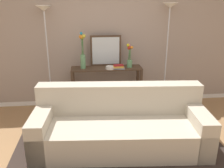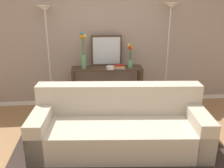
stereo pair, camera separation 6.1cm
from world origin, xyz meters
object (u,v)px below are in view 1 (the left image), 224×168
object	(u,v)px
vase_short_flowers	(129,56)
couch	(120,127)
book_stack	(119,67)
floor_lamp_left	(46,30)
vase_tall_flowers	(83,54)
console_table	(107,81)
floor_lamp_right	(169,27)
book_row_under_console	(86,106)
wall_mirror	(106,51)
fruit_bowl	(110,68)

from	to	relation	value
vase_short_flowers	couch	bearing A→B (deg)	-104.86
couch	book_stack	distance (m)	1.36
couch	floor_lamp_left	bearing A→B (deg)	129.77
couch	vase_tall_flowers	distance (m)	1.65
console_table	floor_lamp_right	distance (m)	1.55
couch	book_row_under_console	world-z (taller)	couch
console_table	book_row_under_console	bearing A→B (deg)	180.00
console_table	book_row_under_console	size ratio (longest dim) A/B	4.71
wall_mirror	book_stack	bearing A→B (deg)	-49.90
book_stack	floor_lamp_left	bearing A→B (deg)	172.60
console_table	floor_lamp_left	xyz separation A→B (m)	(-1.08, 0.06, 0.97)
wall_mirror	vase_tall_flowers	world-z (taller)	vase_tall_flowers
wall_mirror	floor_lamp_right	bearing A→B (deg)	-4.31
floor_lamp_right	fruit_bowl	distance (m)	1.34
console_table	book_stack	xyz separation A→B (m)	(0.22, -0.11, 0.30)
console_table	wall_mirror	distance (m)	0.57
wall_mirror	console_table	bearing A→B (deg)	-90.53
floor_lamp_left	couch	bearing A→B (deg)	-50.23
vase_tall_flowers	vase_short_flowers	distance (m)	0.88
couch	wall_mirror	world-z (taller)	wall_mirror
book_stack	wall_mirror	bearing A→B (deg)	130.10
console_table	wall_mirror	size ratio (longest dim) A/B	2.27
couch	floor_lamp_right	world-z (taller)	floor_lamp_right
couch	wall_mirror	distance (m)	1.70
floor_lamp_left	floor_lamp_right	bearing A→B (deg)	-0.00
floor_lamp_right	vase_tall_flowers	world-z (taller)	floor_lamp_right
console_table	vase_tall_flowers	xyz separation A→B (m)	(-0.44, -0.00, 0.54)
floor_lamp_right	book_stack	xyz separation A→B (m)	(-0.96, -0.17, -0.71)
vase_short_flowers	book_stack	world-z (taller)	vase_short_flowers
couch	fruit_bowl	bearing A→B (deg)	91.11
floor_lamp_left	vase_tall_flowers	bearing A→B (deg)	-5.32
floor_lamp_left	vase_tall_flowers	world-z (taller)	floor_lamp_left
vase_short_flowers	wall_mirror	bearing A→B (deg)	160.26
console_table	couch	bearing A→B (deg)	-86.45
floor_lamp_left	book_row_under_console	bearing A→B (deg)	-4.82
console_table	book_stack	size ratio (longest dim) A/B	5.77
console_table	book_row_under_console	distance (m)	0.66
wall_mirror	book_row_under_console	world-z (taller)	wall_mirror
book_stack	console_table	bearing A→B (deg)	152.85
wall_mirror	vase_tall_flowers	xyz separation A→B (m)	(-0.44, -0.15, -0.01)
wall_mirror	book_stack	size ratio (longest dim) A/B	2.54
couch	fruit_bowl	xyz separation A→B (m)	(-0.02, 1.23, 0.56)
vase_short_flowers	book_stack	xyz separation A→B (m)	(-0.22, -0.10, -0.18)
book_stack	vase_short_flowers	bearing A→B (deg)	24.85
console_table	wall_mirror	xyz separation A→B (m)	(0.00, 0.15, 0.56)
console_table	floor_lamp_right	size ratio (longest dim) A/B	0.67
floor_lamp_left	console_table	bearing A→B (deg)	-3.01
book_row_under_console	couch	bearing A→B (deg)	-69.94
wall_mirror	vase_short_flowers	size ratio (longest dim) A/B	1.31
floor_lamp_left	wall_mirror	size ratio (longest dim) A/B	3.34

